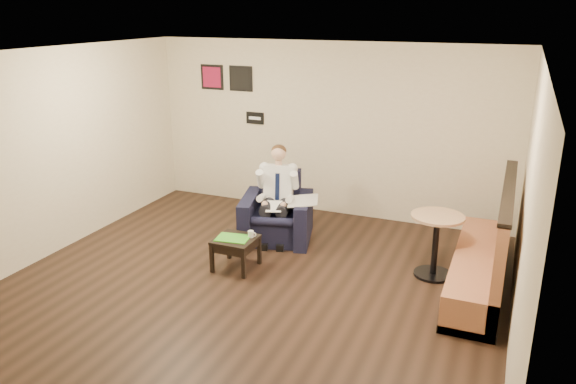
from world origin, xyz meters
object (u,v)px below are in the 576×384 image
at_px(side_table, 236,253).
at_px(smartphone, 244,234).
at_px(armchair, 277,208).
at_px(coffee_mug, 251,234).
at_px(banquette, 482,238).
at_px(cafe_table, 435,246).
at_px(seated_man, 275,200).
at_px(green_folder, 233,238).

xyz_separation_m(side_table, smartphone, (0.05, 0.15, 0.22)).
bearing_deg(armchair, coffee_mug, -100.92).
height_order(banquette, cafe_table, banquette).
xyz_separation_m(seated_man, side_table, (-0.13, -0.99, -0.45)).
bearing_deg(cafe_table, seated_man, 174.57).
relative_size(armchair, cafe_table, 1.20).
distance_m(seated_man, cafe_table, 2.34).
bearing_deg(coffee_mug, side_table, -146.51).
bearing_deg(banquette, cafe_table, 169.64).
relative_size(armchair, green_folder, 2.35).
height_order(side_table, cafe_table, cafe_table).
bearing_deg(seated_man, banquette, -21.29).
xyz_separation_m(armchair, smartphone, (-0.05, -0.97, -0.05)).
bearing_deg(smartphone, green_folder, -103.96).
height_order(side_table, smartphone, smartphone).
distance_m(armchair, green_folder, 1.14).
bearing_deg(coffee_mug, smartphone, 162.69).
xyz_separation_m(side_table, banquette, (2.99, 0.68, 0.44)).
distance_m(smartphone, banquette, 3.00).
bearing_deg(cafe_table, green_folder, -162.21).
bearing_deg(green_folder, smartphone, 65.83).
distance_m(banquette, cafe_table, 0.60).
distance_m(side_table, coffee_mug, 0.33).
xyz_separation_m(armchair, banquette, (2.89, -0.44, 0.17)).
bearing_deg(armchair, side_table, -110.01).
bearing_deg(seated_man, green_folder, -113.89).
height_order(seated_man, side_table, seated_man).
relative_size(side_table, coffee_mug, 5.79).
xyz_separation_m(coffee_mug, banquette, (2.82, 0.56, 0.18)).
bearing_deg(smartphone, seated_man, 94.51).
bearing_deg(coffee_mug, green_folder, -146.51).
relative_size(coffee_mug, banquette, 0.04).
bearing_deg(green_folder, seated_man, 81.03).
bearing_deg(side_table, cafe_table, 17.59).
distance_m(armchair, side_table, 1.15).
distance_m(armchair, coffee_mug, 1.01).
height_order(seated_man, smartphone, seated_man).
relative_size(green_folder, banquette, 0.17).
height_order(armchair, coffee_mug, armchair).
distance_m(seated_man, side_table, 1.10).
relative_size(green_folder, smartphone, 3.21).
relative_size(armchair, banquette, 0.39).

